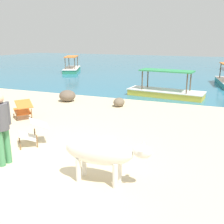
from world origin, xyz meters
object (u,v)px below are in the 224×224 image
deck_chair_far (23,108)px  cow (101,151)px  person_standing (1,124)px  boat_yellow (166,91)px  deck_chair_near (33,130)px  boat_green (72,68)px

deck_chair_far → cow: bearing=-177.5°
person_standing → boat_yellow: (2.03, 8.54, -0.70)m
boat_yellow → deck_chair_near: bearing=-99.8°
deck_chair_near → person_standing: person_standing is taller
person_standing → boat_yellow: 8.81m
deck_chair_near → boat_yellow: boat_yellow is taller
person_standing → cow: bearing=8.6°
person_standing → boat_green: bearing=120.9°
cow → boat_green: (-9.59, 15.65, -0.39)m
deck_chair_far → person_standing: (1.91, -2.95, 0.56)m
cow → deck_chair_near: bearing=151.8°
cow → deck_chair_near: 2.67m
cow → person_standing: person_standing is taller
person_standing → boat_green: 17.37m
deck_chair_near → deck_chair_far: size_ratio=0.99×
boat_yellow → boat_green: same height
boat_yellow → boat_green: (-9.33, 7.21, 0.00)m
boat_green → deck_chair_far: bearing=-179.7°
cow → deck_chair_near: cow is taller
boat_yellow → person_standing: bearing=-96.7°
cow → person_standing: bearing=178.6°
cow → boat_yellow: 8.45m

